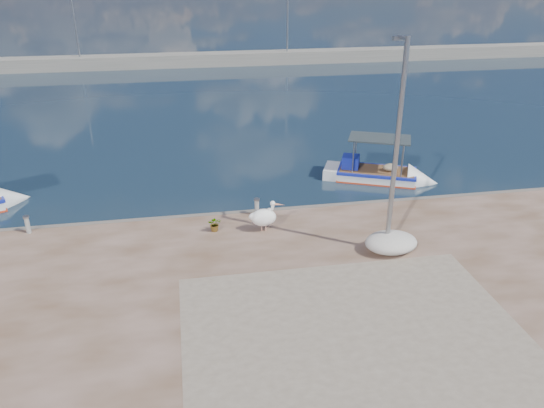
{
  "coord_description": "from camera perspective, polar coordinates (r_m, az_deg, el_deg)",
  "views": [
    {
      "loc": [
        -3.1,
        -13.62,
        9.44
      ],
      "look_at": [
        0.0,
        3.8,
        1.3
      ],
      "focal_mm": 35.0,
      "sensor_mm": 36.0,
      "label": 1
    }
  ],
  "objects": [
    {
      "name": "ground",
      "position": [
        16.86,
        2.3,
        -9.37
      ],
      "size": [
        1400.0,
        1400.0,
        0.0
      ],
      "primitive_type": "plane",
      "color": "#162635",
      "rests_on": "ground"
    },
    {
      "name": "quay_patch",
      "position": [
        14.47,
        8.91,
        -13.78
      ],
      "size": [
        9.0,
        7.0,
        0.01
      ],
      "primitive_type": "cube",
      "color": "gray",
      "rests_on": "quay"
    },
    {
      "name": "breakwater",
      "position": [
        54.43,
        -6.95,
        15.19
      ],
      "size": [
        120.0,
        2.2,
        7.5
      ],
      "color": "gray",
      "rests_on": "ground"
    },
    {
      "name": "boat_right",
      "position": [
        25.57,
        11.06,
        3.01
      ],
      "size": [
        5.26,
        3.52,
        2.41
      ],
      "rotation": [
        0.0,
        0.0,
        -0.41
      ],
      "color": "white",
      "rests_on": "ground"
    },
    {
      "name": "pelican",
      "position": [
        19.05,
        -0.85,
        -1.4
      ],
      "size": [
        1.25,
        0.7,
        1.19
      ],
      "rotation": [
        0.0,
        0.0,
        -0.17
      ],
      "color": "tan",
      "rests_on": "quay"
    },
    {
      "name": "lamp_post",
      "position": [
        17.12,
        13.11,
        4.8
      ],
      "size": [
        0.44,
        0.96,
        7.0
      ],
      "color": "gray",
      "rests_on": "quay"
    },
    {
      "name": "bollard_near",
      "position": [
        20.3,
        -1.64,
        -0.24
      ],
      "size": [
        0.23,
        0.23,
        0.7
      ],
      "color": "gray",
      "rests_on": "quay"
    },
    {
      "name": "bollard_far",
      "position": [
        20.92,
        -24.83,
        -1.95
      ],
      "size": [
        0.22,
        0.22,
        0.67
      ],
      "color": "gray",
      "rests_on": "quay"
    },
    {
      "name": "potted_plant",
      "position": [
        19.29,
        -6.16,
        -2.15
      ],
      "size": [
        0.55,
        0.49,
        0.55
      ],
      "primitive_type": "imported",
      "rotation": [
        0.0,
        0.0,
        -0.14
      ],
      "color": "#33722D",
      "rests_on": "quay"
    },
    {
      "name": "net_pile_d",
      "position": [
        18.27,
        12.67,
        -4.06
      ],
      "size": [
        1.78,
        1.34,
        0.67
      ],
      "primitive_type": "ellipsoid",
      "color": "silver",
      "rests_on": "quay"
    }
  ]
}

